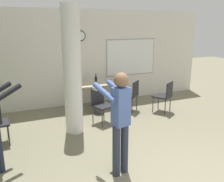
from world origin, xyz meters
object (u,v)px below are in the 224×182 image
object	(u,v)px
chair_table_right	(131,93)
chair_mid_room	(165,94)
person_playing_front	(120,116)
folding_table	(102,84)
chair_table_front	(101,103)
bottle_on_table	(96,80)

from	to	relation	value
chair_table_right	chair_mid_room	bearing A→B (deg)	-29.64
person_playing_front	folding_table	bearing A→B (deg)	73.96
chair_table_right	chair_table_front	xyz separation A→B (m)	(-1.07, -0.46, 0.00)
folding_table	chair_table_right	distance (m)	0.94
chair_table_front	chair_mid_room	bearing A→B (deg)	0.25
person_playing_front	chair_mid_room	bearing A→B (deg)	42.45
chair_mid_room	person_playing_front	bearing A→B (deg)	-137.55
folding_table	chair_mid_room	distance (m)	1.83
person_playing_front	chair_table_right	bearing A→B (deg)	59.14
person_playing_front	chair_table_front	bearing A→B (deg)	76.99
chair_table_front	person_playing_front	xyz separation A→B (m)	(-0.50, -2.16, 0.49)
folding_table	chair_mid_room	world-z (taller)	chair_mid_room
bottle_on_table	chair_table_front	size ratio (longest dim) A/B	0.34
bottle_on_table	chair_mid_room	xyz separation A→B (m)	(1.61, -1.08, -0.33)
chair_mid_room	chair_table_right	distance (m)	0.92
chair_table_front	person_playing_front	bearing A→B (deg)	-103.01
bottle_on_table	person_playing_front	world-z (taller)	person_playing_front
chair_table_right	folding_table	bearing A→B (deg)	131.00
chair_mid_room	person_playing_front	distance (m)	3.24
bottle_on_table	person_playing_front	distance (m)	3.33
bottle_on_table	person_playing_front	xyz separation A→B (m)	(-0.75, -3.24, 0.16)
bottle_on_table	chair_table_right	xyz separation A→B (m)	(0.81, -0.62, -0.33)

